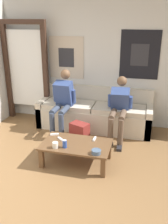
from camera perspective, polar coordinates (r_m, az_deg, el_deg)
The scene contains 14 objects.
ground_plane at distance 3.46m, azimuth -9.64°, elevation -19.09°, with size 18.00×18.00×0.00m, color brown.
wall_back at distance 5.31m, azimuth 1.58°, elevation 10.99°, with size 10.00×0.07×2.55m.
door_frame at distance 5.61m, azimuth -13.12°, elevation 10.18°, with size 1.00×0.10×2.15m.
couch at distance 5.21m, azimuth 2.41°, elevation -0.48°, with size 2.33×0.72×0.82m.
coffee_table at distance 3.97m, azimuth -1.79°, elevation -7.92°, with size 1.08×0.64×0.34m.
person_seated_adult at distance 4.89m, azimuth -4.95°, elevation 2.78°, with size 0.47×0.87×1.24m.
person_seated_teen at distance 4.69m, azimuth 8.02°, elevation 1.31°, with size 0.47×0.93×1.15m.
backpack at distance 4.62m, azimuth -1.10°, elevation -4.95°, with size 0.38×0.33×0.39m.
ceramic_bowl at distance 3.66m, azimuth 2.81°, elevation -9.01°, with size 0.14×0.14×0.07m.
pillar_candle at distance 3.82m, azimuth -6.57°, elevation -7.52°, with size 0.09×0.09×0.11m.
drink_can_blue at distance 3.81m, azimuth -4.44°, elevation -7.27°, with size 0.07×0.07×0.12m.
game_controller_near_left at distance 4.07m, azimuth -5.36°, elevation -6.15°, with size 0.13×0.12×0.03m.
game_controller_near_right at distance 4.06m, azimuth 2.41°, elevation -6.16°, with size 0.04×0.14×0.03m.
game_controller_far_center at distance 4.23m, azimuth -6.75°, elevation -5.08°, with size 0.14×0.09×0.03m.
Camera 1 is at (1.18, -2.37, 2.22)m, focal length 40.00 mm.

